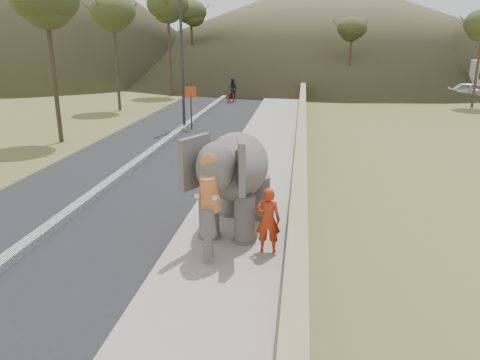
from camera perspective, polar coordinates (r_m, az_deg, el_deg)
name	(u,v)px	position (r m, az deg, el deg)	size (l,w,h in m)	color
ground	(208,311)	(9.36, -3.88, -15.67)	(160.00, 160.00, 0.00)	olive
road	(136,165)	(19.57, -12.54, 1.75)	(7.00, 120.00, 0.03)	black
median	(136,163)	(19.54, -12.56, 2.02)	(0.35, 120.00, 0.22)	black
walkway	(258,168)	(18.46, 2.20, 1.43)	(3.00, 120.00, 0.15)	#9E9687
parapet	(300,158)	(18.27, 7.39, 2.67)	(0.30, 120.00, 1.10)	tan
lamppost	(187,40)	(26.52, -6.50, 16.61)	(1.76, 0.36, 8.00)	#29292D
signboard	(191,101)	(26.42, -6.00, 9.59)	(0.60, 0.08, 2.40)	#2D2D33
distant_car	(474,91)	(44.05, 26.60, 9.69)	(1.70, 4.23, 1.44)	#B2B3B9
hill_far	(327,23)	(77.80, 10.60, 18.28)	(80.00, 80.00, 14.00)	brown
elephant_and_man	(237,180)	(12.18, -0.41, 0.03)	(2.44, 3.95, 2.69)	slate
motorcyclist	(232,93)	(37.77, -0.94, 10.57)	(1.12, 1.76, 1.91)	maroon
trees	(294,50)	(36.33, 6.62, 15.50)	(49.17, 43.67, 9.19)	#473828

